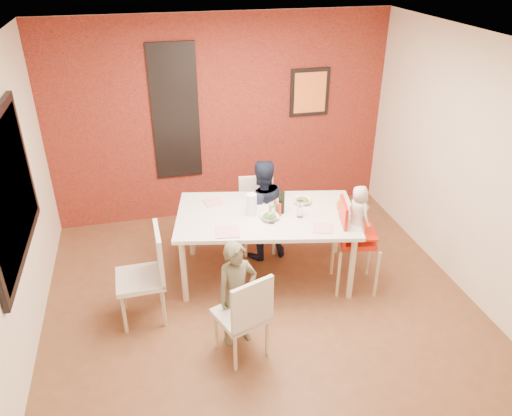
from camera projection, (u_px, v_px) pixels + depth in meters
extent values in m
plane|color=brown|center=(263.00, 307.00, 5.31)|extent=(4.50, 4.50, 0.00)
cube|color=white|center=(265.00, 46.00, 4.02)|extent=(4.50, 4.50, 0.02)
cube|color=#F3E5C9|center=(222.00, 120.00, 6.59)|extent=(4.50, 0.02, 2.70)
cube|color=#F3E5C9|center=(364.00, 375.00, 2.75)|extent=(4.50, 0.02, 2.70)
cube|color=#F3E5C9|center=(5.00, 223.00, 4.21)|extent=(0.02, 4.50, 2.70)
cube|color=#F3E5C9|center=(475.00, 172.00, 5.13)|extent=(0.02, 4.50, 2.70)
cube|color=maroon|center=(222.00, 120.00, 6.57)|extent=(4.50, 0.02, 2.70)
cube|color=black|center=(8.00, 191.00, 4.29)|extent=(0.05, 1.70, 1.30)
cube|color=black|center=(10.00, 191.00, 4.29)|extent=(0.02, 1.55, 1.15)
cube|color=silver|center=(175.00, 113.00, 6.37)|extent=(0.55, 0.03, 1.70)
cube|color=black|center=(175.00, 113.00, 6.36)|extent=(0.60, 0.03, 1.76)
cube|color=black|center=(310.00, 92.00, 6.66)|extent=(0.54, 0.03, 0.64)
cube|color=orange|center=(310.00, 93.00, 6.65)|extent=(0.44, 0.01, 0.54)
cube|color=silver|center=(266.00, 215.00, 5.46)|extent=(2.13, 1.46, 0.04)
cylinder|color=beige|center=(184.00, 271.00, 5.24)|extent=(0.06, 0.06, 0.77)
cylinder|color=beige|center=(191.00, 227.00, 6.03)|extent=(0.06, 0.06, 0.77)
cylinder|color=beige|center=(352.00, 268.00, 5.28)|extent=(0.06, 0.06, 0.77)
cylinder|color=beige|center=(337.00, 225.00, 6.08)|extent=(0.06, 0.06, 0.77)
cube|color=silver|center=(241.00, 315.00, 4.56)|extent=(0.55, 0.55, 0.05)
cube|color=silver|center=(252.00, 306.00, 4.30)|extent=(0.41, 0.18, 0.48)
cylinder|color=#BCA98C|center=(247.00, 317.00, 4.88)|extent=(0.03, 0.03, 0.42)
cylinder|color=#BCA98C|center=(267.00, 337.00, 4.62)|extent=(0.03, 0.03, 0.42)
cylinder|color=#BCA98C|center=(216.00, 330.00, 4.70)|extent=(0.03, 0.03, 0.42)
cylinder|color=#BCA98C|center=(235.00, 353.00, 4.45)|extent=(0.03, 0.03, 0.42)
cube|color=white|center=(258.00, 218.00, 6.13)|extent=(0.46, 0.46, 0.05)
cube|color=white|center=(256.00, 194.00, 6.19)|extent=(0.42, 0.08, 0.48)
cylinder|color=beige|center=(246.00, 242.00, 6.07)|extent=(0.03, 0.03, 0.41)
cylinder|color=beige|center=(243.00, 228.00, 6.37)|extent=(0.03, 0.03, 0.41)
cylinder|color=beige|center=(274.00, 240.00, 6.11)|extent=(0.03, 0.03, 0.41)
cylinder|color=beige|center=(269.00, 226.00, 6.41)|extent=(0.03, 0.03, 0.41)
cube|color=silver|center=(140.00, 279.00, 4.96)|extent=(0.48, 0.48, 0.05)
cube|color=silver|center=(159.00, 254.00, 4.88)|extent=(0.05, 0.47, 0.53)
cylinder|color=tan|center=(123.00, 291.00, 5.20)|extent=(0.04, 0.04, 0.46)
cylinder|color=tan|center=(160.00, 285.00, 5.29)|extent=(0.04, 0.04, 0.46)
cylinder|color=tan|center=(124.00, 314.00, 4.87)|extent=(0.04, 0.04, 0.46)
cylinder|color=tan|center=(164.00, 308.00, 4.96)|extent=(0.04, 0.04, 0.46)
cube|color=red|center=(357.00, 240.00, 5.38)|extent=(0.44, 0.44, 0.05)
cube|color=red|center=(343.00, 220.00, 5.26)|extent=(0.11, 0.37, 0.44)
cube|color=red|center=(358.00, 232.00, 5.33)|extent=(0.44, 0.44, 0.02)
cylinder|color=#BCAD8C|center=(377.00, 275.00, 5.35)|extent=(0.03, 0.03, 0.57)
cylinder|color=#BCAD8C|center=(339.00, 275.00, 5.35)|extent=(0.03, 0.03, 0.57)
cylinder|color=#BCAD8C|center=(369.00, 253.00, 5.72)|extent=(0.03, 0.03, 0.57)
cylinder|color=#BCAD8C|center=(333.00, 253.00, 5.71)|extent=(0.03, 0.03, 0.57)
imported|color=brown|center=(237.00, 294.00, 4.64)|extent=(0.45, 0.35, 1.10)
imported|color=black|center=(261.00, 210.00, 5.90)|extent=(0.66, 0.54, 1.26)
imported|color=beige|center=(358.00, 213.00, 5.22)|extent=(0.27, 0.34, 0.61)
cube|color=white|center=(228.00, 232.00, 5.10)|extent=(0.26, 0.26, 0.01)
cube|color=white|center=(268.00, 198.00, 5.76)|extent=(0.29, 0.29, 0.01)
cube|color=white|center=(323.00, 228.00, 5.17)|extent=(0.26, 0.26, 0.01)
cube|color=white|center=(213.00, 202.00, 5.68)|extent=(0.23, 0.23, 0.01)
imported|color=white|center=(269.00, 217.00, 5.34)|extent=(0.23, 0.23, 0.05)
imported|color=white|center=(302.00, 201.00, 5.66)|extent=(0.26, 0.26, 0.05)
cylinder|color=black|center=(282.00, 202.00, 5.41)|extent=(0.07, 0.07, 0.25)
cylinder|color=silver|center=(272.00, 215.00, 5.23)|extent=(0.07, 0.07, 0.20)
cylinder|color=white|center=(300.00, 209.00, 5.35)|extent=(0.07, 0.07, 0.19)
cylinder|color=white|center=(252.00, 205.00, 5.38)|extent=(0.11, 0.11, 0.25)
cylinder|color=red|center=(279.00, 210.00, 5.38)|extent=(0.04, 0.04, 0.15)
cylinder|color=#2E6E24|center=(277.00, 209.00, 5.41)|extent=(0.03, 0.03, 0.13)
cylinder|color=brown|center=(275.00, 207.00, 5.44)|extent=(0.04, 0.04, 0.15)
cylinder|color=orange|center=(339.00, 205.00, 5.52)|extent=(0.06, 0.06, 0.10)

